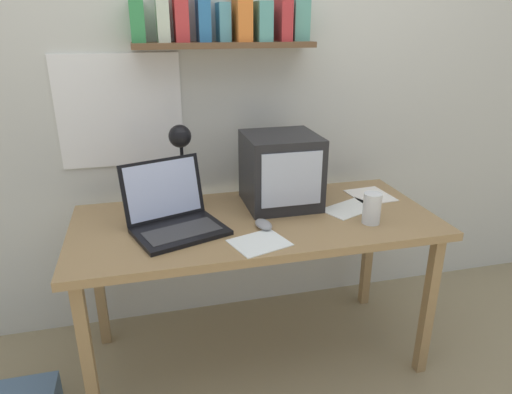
{
  "coord_description": "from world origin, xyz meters",
  "views": [
    {
      "loc": [
        -0.44,
        -1.76,
        1.53
      ],
      "look_at": [
        0.0,
        0.0,
        0.83
      ],
      "focal_mm": 32.0,
      "sensor_mm": 36.0,
      "label": 1
    }
  ],
  "objects_px": {
    "juice_glass": "(372,210)",
    "computer_mouse": "(263,224)",
    "corner_desk": "(256,232)",
    "printed_handout": "(350,209)",
    "open_notebook": "(259,243)",
    "laptop": "(173,213)",
    "crt_monitor": "(281,170)",
    "desk_lamp": "(181,149)",
    "loose_paper_near_monitor": "(370,195)"
  },
  "relations": [
    {
      "from": "desk_lamp",
      "to": "juice_glass",
      "type": "height_order",
      "value": "desk_lamp"
    },
    {
      "from": "corner_desk",
      "to": "printed_handout",
      "type": "height_order",
      "value": "printed_handout"
    },
    {
      "from": "corner_desk",
      "to": "printed_handout",
      "type": "xyz_separation_m",
      "value": [
        0.44,
        -0.0,
        0.07
      ]
    },
    {
      "from": "computer_mouse",
      "to": "open_notebook",
      "type": "xyz_separation_m",
      "value": [
        -0.05,
        -0.13,
        -0.01
      ]
    },
    {
      "from": "juice_glass",
      "to": "crt_monitor",
      "type": "bearing_deg",
      "value": 135.63
    },
    {
      "from": "juice_glass",
      "to": "computer_mouse",
      "type": "distance_m",
      "value": 0.46
    },
    {
      "from": "loose_paper_near_monitor",
      "to": "corner_desk",
      "type": "bearing_deg",
      "value": -168.07
    },
    {
      "from": "juice_glass",
      "to": "loose_paper_near_monitor",
      "type": "bearing_deg",
      "value": 62.72
    },
    {
      "from": "desk_lamp",
      "to": "open_notebook",
      "type": "relative_size",
      "value": 1.57
    },
    {
      "from": "crt_monitor",
      "to": "laptop",
      "type": "bearing_deg",
      "value": -163.72
    },
    {
      "from": "corner_desk",
      "to": "computer_mouse",
      "type": "xyz_separation_m",
      "value": [
        0.01,
        -0.1,
        0.08
      ]
    },
    {
      "from": "computer_mouse",
      "to": "loose_paper_near_monitor",
      "type": "distance_m",
      "value": 0.65
    },
    {
      "from": "laptop",
      "to": "juice_glass",
      "type": "relative_size",
      "value": 3.25
    },
    {
      "from": "loose_paper_near_monitor",
      "to": "printed_handout",
      "type": "height_order",
      "value": "same"
    },
    {
      "from": "loose_paper_near_monitor",
      "to": "open_notebook",
      "type": "distance_m",
      "value": 0.75
    },
    {
      "from": "desk_lamp",
      "to": "printed_handout",
      "type": "distance_m",
      "value": 0.81
    },
    {
      "from": "crt_monitor",
      "to": "juice_glass",
      "type": "relative_size",
      "value": 2.48
    },
    {
      "from": "desk_lamp",
      "to": "loose_paper_near_monitor",
      "type": "distance_m",
      "value": 0.95
    },
    {
      "from": "juice_glass",
      "to": "open_notebook",
      "type": "xyz_separation_m",
      "value": [
        -0.51,
        -0.07,
        -0.06
      ]
    },
    {
      "from": "juice_glass",
      "to": "loose_paper_near_monitor",
      "type": "distance_m",
      "value": 0.34
    },
    {
      "from": "juice_glass",
      "to": "open_notebook",
      "type": "relative_size",
      "value": 0.53
    },
    {
      "from": "juice_glass",
      "to": "printed_handout",
      "type": "bearing_deg",
      "value": 96.71
    },
    {
      "from": "corner_desk",
      "to": "crt_monitor",
      "type": "distance_m",
      "value": 0.31
    },
    {
      "from": "laptop",
      "to": "printed_handout",
      "type": "distance_m",
      "value": 0.8
    },
    {
      "from": "open_notebook",
      "to": "printed_handout",
      "type": "height_order",
      "value": "same"
    },
    {
      "from": "laptop",
      "to": "desk_lamp",
      "type": "distance_m",
      "value": 0.3
    },
    {
      "from": "printed_handout",
      "to": "desk_lamp",
      "type": "bearing_deg",
      "value": 165.23
    },
    {
      "from": "open_notebook",
      "to": "desk_lamp",
      "type": "bearing_deg",
      "value": 120.0
    },
    {
      "from": "laptop",
      "to": "juice_glass",
      "type": "bearing_deg",
      "value": -29.77
    },
    {
      "from": "crt_monitor",
      "to": "juice_glass",
      "type": "bearing_deg",
      "value": -44.22
    },
    {
      "from": "corner_desk",
      "to": "juice_glass",
      "type": "xyz_separation_m",
      "value": [
        0.46,
        -0.16,
        0.12
      ]
    },
    {
      "from": "crt_monitor",
      "to": "computer_mouse",
      "type": "relative_size",
      "value": 2.88
    },
    {
      "from": "juice_glass",
      "to": "computer_mouse",
      "type": "relative_size",
      "value": 1.16
    },
    {
      "from": "laptop",
      "to": "desk_lamp",
      "type": "height_order",
      "value": "desk_lamp"
    },
    {
      "from": "corner_desk",
      "to": "laptop",
      "type": "bearing_deg",
      "value": -178.75
    },
    {
      "from": "laptop",
      "to": "desk_lamp",
      "type": "xyz_separation_m",
      "value": [
        0.07,
        0.2,
        0.21
      ]
    },
    {
      "from": "printed_handout",
      "to": "juice_glass",
      "type": "bearing_deg",
      "value": -83.29
    },
    {
      "from": "juice_glass",
      "to": "open_notebook",
      "type": "bearing_deg",
      "value": -172.18
    },
    {
      "from": "corner_desk",
      "to": "laptop",
      "type": "xyz_separation_m",
      "value": [
        -0.36,
        -0.01,
        0.13
      ]
    },
    {
      "from": "open_notebook",
      "to": "printed_handout",
      "type": "bearing_deg",
      "value": 25.4
    },
    {
      "from": "corner_desk",
      "to": "computer_mouse",
      "type": "relative_size",
      "value": 13.64
    },
    {
      "from": "open_notebook",
      "to": "juice_glass",
      "type": "bearing_deg",
      "value": 7.82
    },
    {
      "from": "laptop",
      "to": "open_notebook",
      "type": "distance_m",
      "value": 0.39
    },
    {
      "from": "printed_handout",
      "to": "computer_mouse",
      "type": "bearing_deg",
      "value": -166.97
    },
    {
      "from": "crt_monitor",
      "to": "desk_lamp",
      "type": "relative_size",
      "value": 0.85
    },
    {
      "from": "loose_paper_near_monitor",
      "to": "open_notebook",
      "type": "bearing_deg",
      "value": -151.11
    },
    {
      "from": "juice_glass",
      "to": "loose_paper_near_monitor",
      "type": "height_order",
      "value": "juice_glass"
    },
    {
      "from": "desk_lamp",
      "to": "juice_glass",
      "type": "bearing_deg",
      "value": -17.29
    },
    {
      "from": "laptop",
      "to": "printed_handout",
      "type": "relative_size",
      "value": 1.5
    },
    {
      "from": "crt_monitor",
      "to": "corner_desk",
      "type": "bearing_deg",
      "value": -137.4
    }
  ]
}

